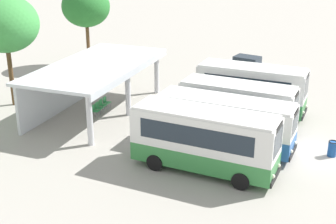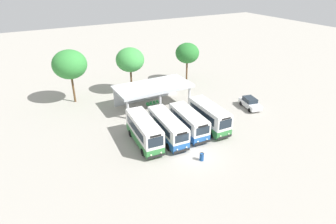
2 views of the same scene
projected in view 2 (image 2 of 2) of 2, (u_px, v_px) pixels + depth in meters
ground_plane at (195, 155)px, 33.07m from camera, size 180.00×180.00×0.00m
city_bus_nearest_orange at (144, 131)px, 34.50m from camera, size 2.77×7.69×3.35m
city_bus_second_in_row at (167, 127)px, 35.67m from camera, size 2.67×8.04×3.03m
city_bus_middle_cream at (188, 121)px, 36.94m from camera, size 2.74×7.32×3.00m
city_bus_fourth_amber at (209, 116)px, 37.98m from camera, size 2.59×7.40×3.34m
parked_car_flank at (250, 103)px, 44.07m from camera, size 2.58×4.40×1.62m
terminal_canopy at (151, 88)px, 44.54m from camera, size 11.59×5.67×3.40m
waiting_chair_end_by_column at (148, 105)px, 44.23m from camera, size 0.44×0.44×0.86m
waiting_chair_second_from_end at (151, 104)px, 44.52m from camera, size 0.44×0.44×0.86m
waiting_chair_middle_seat at (154, 103)px, 44.79m from camera, size 0.44×0.44×0.86m
waiting_chair_fourth_seat at (158, 102)px, 45.05m from camera, size 0.44×0.44×0.86m
roadside_tree_behind_canopy at (130, 60)px, 47.16m from camera, size 4.66×4.66×7.86m
roadside_tree_east_of_canopy at (187, 53)px, 52.36m from camera, size 4.32×4.32×7.33m
roadside_tree_west_of_canopy at (70, 64)px, 43.71m from camera, size 5.23×5.23×8.45m
litter_bin_apron at (202, 157)px, 32.07m from camera, size 0.49×0.49×0.90m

